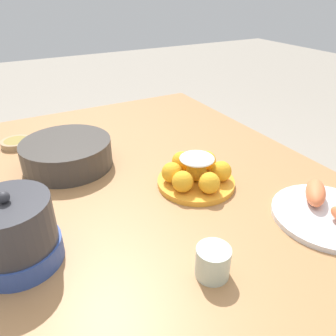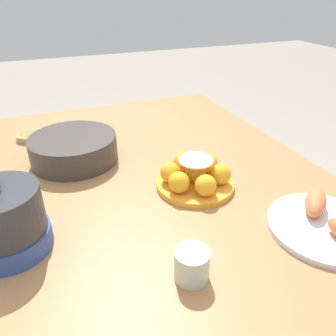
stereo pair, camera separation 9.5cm
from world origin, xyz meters
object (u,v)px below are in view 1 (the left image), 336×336
(serving_bowl, at_px, (67,153))
(seafood_platter, at_px, (329,212))
(dining_table, at_px, (143,199))
(warming_pot, at_px, (14,233))
(cake_plate, at_px, (196,174))
(cup_far, at_px, (213,262))
(sauce_bowl, at_px, (16,143))

(serving_bowl, distance_m, seafood_platter, 0.76)
(dining_table, xyz_separation_m, serving_bowl, (0.17, 0.18, 0.14))
(serving_bowl, distance_m, warming_pot, 0.41)
(cake_plate, xyz_separation_m, warming_pot, (-0.07, 0.48, 0.04))
(cake_plate, height_order, cup_far, cake_plate)
(cake_plate, relative_size, cup_far, 3.22)
(sauce_bowl, distance_m, seafood_platter, 1.03)
(cake_plate, relative_size, seafood_platter, 0.84)
(sauce_bowl, xyz_separation_m, seafood_platter, (-0.81, -0.63, 0.01))
(sauce_bowl, bearing_deg, seafood_platter, -142.08)
(warming_pot, bearing_deg, cup_far, -124.01)
(cake_plate, bearing_deg, cup_far, 153.04)
(seafood_platter, bearing_deg, cake_plate, 35.79)
(seafood_platter, bearing_deg, warming_pot, 72.89)
(cake_plate, xyz_separation_m, sauce_bowl, (0.52, 0.42, -0.02))
(dining_table, relative_size, seafood_platter, 5.03)
(cake_plate, relative_size, sauce_bowl, 2.15)
(sauce_bowl, distance_m, cup_far, 0.87)
(seafood_platter, bearing_deg, serving_bowl, 41.06)
(dining_table, bearing_deg, warming_pot, 118.30)
(cake_plate, distance_m, cup_far, 0.33)
(sauce_bowl, distance_m, warming_pot, 0.60)
(cake_plate, height_order, sauce_bowl, cake_plate)
(dining_table, bearing_deg, seafood_platter, -141.82)
(serving_bowl, height_order, warming_pot, warming_pot)
(serving_bowl, distance_m, sauce_bowl, 0.27)
(serving_bowl, bearing_deg, dining_table, -132.77)
(cake_plate, xyz_separation_m, cup_far, (-0.30, 0.15, -0.00))
(cake_plate, bearing_deg, warming_pot, 98.80)
(cake_plate, height_order, serving_bowl, cake_plate)
(serving_bowl, bearing_deg, cake_plate, -134.42)
(serving_bowl, bearing_deg, warming_pot, 152.60)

